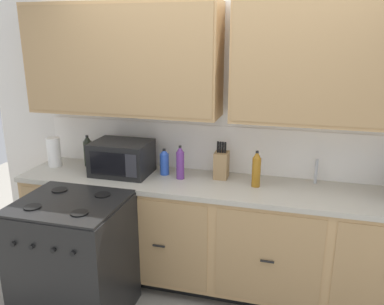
% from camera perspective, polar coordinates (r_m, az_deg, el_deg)
% --- Properties ---
extents(wall_unit, '(4.54, 0.40, 2.37)m').
position_cam_1_polar(wall_unit, '(3.14, 5.21, 8.65)').
color(wall_unit, white).
rests_on(wall_unit, ground_plane).
extents(counter_run, '(3.37, 0.64, 0.94)m').
position_cam_1_polar(counter_run, '(3.32, 4.04, -11.94)').
color(counter_run, black).
rests_on(counter_run, ground_plane).
extents(stove_range, '(0.76, 0.68, 0.95)m').
position_cam_1_polar(stove_range, '(3.13, -16.75, -14.72)').
color(stove_range, black).
rests_on(stove_range, ground_plane).
extents(microwave, '(0.48, 0.37, 0.28)m').
position_cam_1_polar(microwave, '(3.35, -10.19, -0.77)').
color(microwave, black).
rests_on(microwave, counter_run).
extents(knife_block, '(0.11, 0.14, 0.31)m').
position_cam_1_polar(knife_block, '(3.22, 4.31, -1.75)').
color(knife_block, '#9C794E').
rests_on(knife_block, counter_run).
extents(sink_faucet, '(0.02, 0.02, 0.20)m').
position_cam_1_polar(sink_faucet, '(3.25, 17.64, -2.63)').
color(sink_faucet, '#B2B5BA').
rests_on(sink_faucet, counter_run).
extents(paper_towel_roll, '(0.12, 0.12, 0.26)m').
position_cam_1_polar(paper_towel_roll, '(3.71, -19.49, 0.07)').
color(paper_towel_roll, white).
rests_on(paper_towel_roll, counter_run).
extents(bottle_violet, '(0.07, 0.07, 0.28)m').
position_cam_1_polar(bottle_violet, '(3.19, -1.73, -1.49)').
color(bottle_violet, '#663384').
rests_on(bottle_violet, counter_run).
extents(bottle_blue, '(0.08, 0.08, 0.22)m').
position_cam_1_polar(bottle_blue, '(3.30, -4.04, -1.38)').
color(bottle_blue, blue).
rests_on(bottle_blue, counter_run).
extents(bottle_amber, '(0.07, 0.07, 0.29)m').
position_cam_1_polar(bottle_amber, '(3.06, 9.37, -2.42)').
color(bottle_amber, '#9E6619').
rests_on(bottle_amber, counter_run).
extents(bottle_dark, '(0.08, 0.08, 0.28)m').
position_cam_1_polar(bottle_dark, '(3.63, -14.92, 0.21)').
color(bottle_dark, black).
rests_on(bottle_dark, counter_run).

